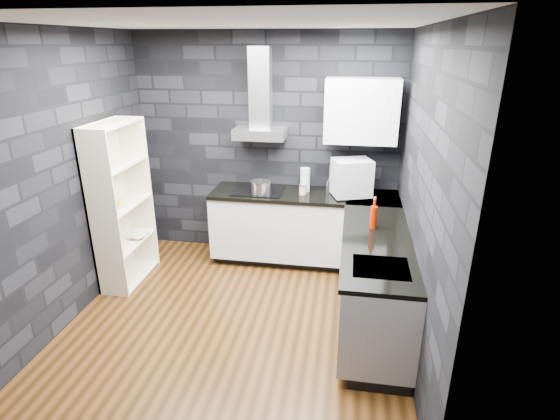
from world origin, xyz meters
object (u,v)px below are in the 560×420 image
(appliance_garage, at_px, (352,177))
(bookshelf, at_px, (122,205))
(glass_vase, at_px, (305,180))
(utensil_crock, at_px, (330,186))
(storage_jar, at_px, (303,190))
(pot, at_px, (261,188))
(fruit_bowl, at_px, (117,205))
(red_bottle, at_px, (373,217))

(appliance_garage, relative_size, bookshelf, 0.23)
(glass_vase, distance_m, utensil_crock, 0.31)
(storage_jar, bearing_deg, pot, -171.16)
(appliance_garage, xyz_separation_m, bookshelf, (-2.46, -0.70, -0.22))
(glass_vase, distance_m, appliance_garage, 0.55)
(glass_vase, bearing_deg, utensil_crock, 6.07)
(pot, relative_size, appliance_garage, 0.55)
(bookshelf, xyz_separation_m, fruit_bowl, (0.00, -0.09, 0.04))
(appliance_garage, distance_m, red_bottle, 0.93)
(storage_jar, distance_m, red_bottle, 1.17)
(glass_vase, distance_m, fruit_bowl, 2.12)
(utensil_crock, relative_size, appliance_garage, 0.34)
(utensil_crock, xyz_separation_m, appliance_garage, (0.24, -0.13, 0.15))
(bookshelf, bearing_deg, fruit_bowl, -95.07)
(bookshelf, bearing_deg, glass_vase, 17.48)
(pot, xyz_separation_m, utensil_crock, (0.79, 0.22, -0.01))
(pot, bearing_deg, storage_jar, 8.84)
(bookshelf, bearing_deg, utensil_crock, 15.42)
(glass_vase, distance_m, bookshelf, 2.08)
(utensil_crock, relative_size, red_bottle, 0.64)
(storage_jar, xyz_separation_m, appliance_garage, (0.55, 0.02, 0.17))
(glass_vase, height_order, fruit_bowl, glass_vase)
(red_bottle, xyz_separation_m, fruit_bowl, (-2.68, 0.10, -0.07))
(storage_jar, distance_m, utensil_crock, 0.34)
(appliance_garage, height_order, red_bottle, appliance_garage)
(pot, height_order, utensil_crock, pot)
(pot, xyz_separation_m, bookshelf, (-1.43, -0.61, -0.08))
(red_bottle, distance_m, fruit_bowl, 2.68)
(red_bottle, bearing_deg, appliance_garage, 103.95)
(pot, relative_size, storage_jar, 2.19)
(red_bottle, bearing_deg, bookshelf, 175.86)
(pot, distance_m, red_bottle, 1.49)
(storage_jar, distance_m, bookshelf, 2.02)
(storage_jar, height_order, fruit_bowl, storage_jar)
(utensil_crock, height_order, bookshelf, bookshelf)
(glass_vase, height_order, bookshelf, bookshelf)
(pot, xyz_separation_m, red_bottle, (1.25, -0.80, 0.03))
(red_bottle, bearing_deg, glass_vase, 127.57)
(appliance_garage, relative_size, fruit_bowl, 2.18)
(storage_jar, relative_size, fruit_bowl, 0.54)
(pot, height_order, storage_jar, pot)
(glass_vase, bearing_deg, pot, -158.86)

